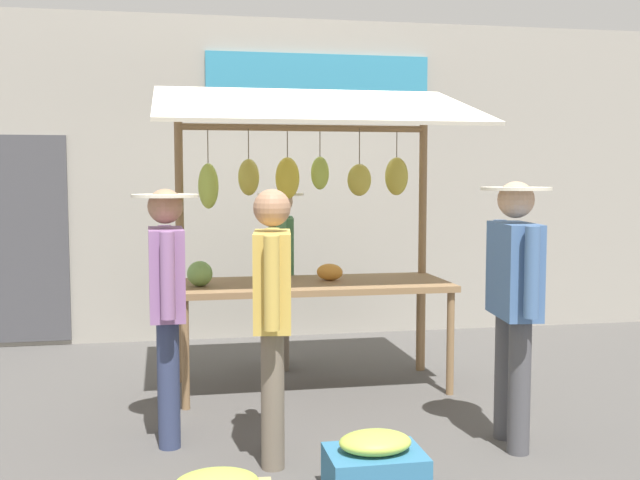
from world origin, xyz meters
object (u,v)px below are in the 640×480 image
object	(u,v)px
shopper_in_grey_tee	(167,293)
produce_crate_side	(375,466)
vendor_with_sunhat	(281,263)
shopper_with_ponytail	(514,290)
market_stall	(308,199)
shopper_with_shopping_bag	(272,304)

from	to	relation	value
shopper_in_grey_tee	produce_crate_side	bearing A→B (deg)	-136.51
vendor_with_sunhat	shopper_with_ponytail	bearing A→B (deg)	33.88
market_stall	shopper_with_ponytail	bearing A→B (deg)	122.85
shopper_in_grey_tee	produce_crate_side	distance (m)	1.77
vendor_with_sunhat	market_stall	bearing A→B (deg)	17.73
market_stall	vendor_with_sunhat	xyz separation A→B (m)	(0.13, -0.69, -0.60)
shopper_with_shopping_bag	shopper_in_grey_tee	bearing A→B (deg)	61.25
market_stall	shopper_with_shopping_bag	distance (m)	1.76
shopper_with_ponytail	produce_crate_side	xyz separation A→B (m)	(1.07, 0.59, -0.86)
vendor_with_sunhat	shopper_with_ponytail	world-z (taller)	shopper_with_ponytail
market_stall	produce_crate_side	bearing A→B (deg)	89.49
shopper_with_ponytail	market_stall	bearing A→B (deg)	39.33
market_stall	shopper_in_grey_tee	bearing A→B (deg)	44.54
shopper_with_ponytail	shopper_in_grey_tee	xyz separation A→B (m)	(2.18, -0.51, -0.04)
market_stall	shopper_with_shopping_bag	size ratio (longest dim) A/B	1.50
shopper_with_shopping_bag	shopper_in_grey_tee	size ratio (longest dim) A/B	1.00
market_stall	produce_crate_side	xyz separation A→B (m)	(0.02, 2.21, -1.39)
shopper_with_shopping_bag	produce_crate_side	bearing A→B (deg)	-134.50
shopper_in_grey_tee	shopper_with_shopping_bag	bearing A→B (deg)	-128.64
shopper_with_ponytail	shopper_with_shopping_bag	size ratio (longest dim) A/B	1.03
vendor_with_sunhat	shopper_with_ponytail	distance (m)	2.60
vendor_with_sunhat	produce_crate_side	size ratio (longest dim) A/B	3.06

